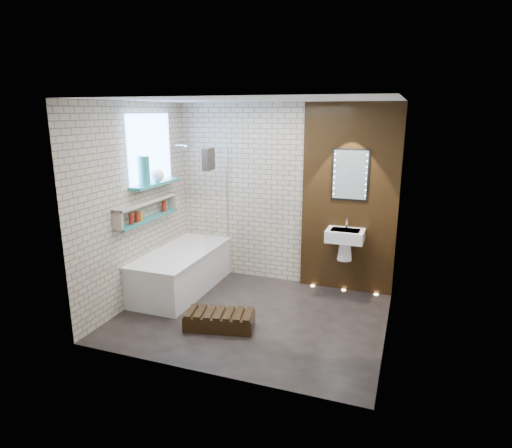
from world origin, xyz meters
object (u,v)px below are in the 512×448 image
at_px(bath_screen, 216,198).
at_px(led_mirror, 350,175).
at_px(walnut_step, 220,321).
at_px(washbasin, 345,240).
at_px(bathtub, 182,270).

bearing_deg(bath_screen, led_mirror, 10.66).
xyz_separation_m(led_mirror, walnut_step, (-1.20, -1.65, -1.56)).
bearing_deg(bath_screen, washbasin, 5.78).
height_order(washbasin, led_mirror, led_mirror).
distance_m(led_mirror, walnut_step, 2.57).
height_order(led_mirror, walnut_step, led_mirror).
height_order(bathtub, walnut_step, bathtub).
bearing_deg(led_mirror, washbasin, -90.00).
bearing_deg(walnut_step, washbasin, 51.17).
distance_m(washbasin, walnut_step, 2.04).
bearing_deg(bath_screen, bathtub, -128.90).
xyz_separation_m(bathtub, led_mirror, (2.17, 0.78, 1.36)).
distance_m(bath_screen, led_mirror, 1.89).
distance_m(washbasin, led_mirror, 0.88).
distance_m(bathtub, walnut_step, 1.32).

